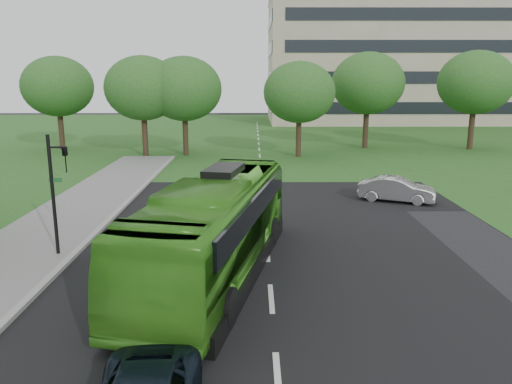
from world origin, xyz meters
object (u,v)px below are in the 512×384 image
at_px(tree_park_d, 368,83).
at_px(traffic_light, 56,187).
at_px(tree_park_e, 476,83).
at_px(bus, 215,228).
at_px(tree_park_b, 184,89).
at_px(tree_park_c, 299,92).
at_px(tree_park_f, 58,87).
at_px(tree_park_a, 143,88).
at_px(office_building, 404,37).
at_px(sedan, 397,189).

distance_m(tree_park_d, traffic_light, 34.22).
relative_size(tree_park_e, bus, 0.77).
relative_size(tree_park_b, tree_park_d, 0.94).
distance_m(tree_park_c, tree_park_f, 21.58).
height_order(tree_park_a, tree_park_b, tree_park_a).
xyz_separation_m(office_building, tree_park_d, (-12.02, -31.11, -6.57)).
xyz_separation_m(office_building, tree_park_b, (-28.24, -35.44, -6.97)).
height_order(tree_park_b, bus, tree_park_b).
bearing_deg(office_building, sedan, -106.01).
relative_size(tree_park_f, traffic_light, 1.86).
bearing_deg(tree_park_e, tree_park_d, 173.87).
relative_size(office_building, tree_park_f, 4.81).
bearing_deg(tree_park_c, tree_park_b, 174.31).
bearing_deg(office_building, traffic_light, -116.02).
distance_m(tree_park_b, traffic_light, 25.12).
bearing_deg(tree_park_c, tree_park_a, 177.68).
bearing_deg(tree_park_a, traffic_light, -85.09).
distance_m(tree_park_b, tree_park_f, 12.11).
bearing_deg(tree_park_c, office_building, 62.75).
distance_m(tree_park_d, tree_park_e, 9.48).
relative_size(tree_park_b, tree_park_f, 0.98).
bearing_deg(sedan, office_building, 5.95).
xyz_separation_m(tree_park_b, tree_park_c, (9.49, -0.95, -0.26)).
bearing_deg(office_building, tree_park_b, -128.54).
xyz_separation_m(tree_park_a, traffic_light, (2.10, -24.50, -2.95)).
xyz_separation_m(tree_park_a, bus, (7.84, -26.10, -3.99)).
bearing_deg(tree_park_e, tree_park_c, -165.21).
bearing_deg(tree_park_d, tree_park_e, -6.13).
bearing_deg(tree_park_c, tree_park_f, 168.98).
xyz_separation_m(tree_park_f, traffic_light, (10.45, -28.10, -3.04)).
xyz_separation_m(tree_park_d, tree_park_f, (-27.89, -1.15, -0.26)).
xyz_separation_m(tree_park_c, traffic_light, (-10.73, -23.98, -2.64)).
xyz_separation_m(office_building, sedan, (-14.91, -51.96, -11.85)).
xyz_separation_m(bus, traffic_light, (-5.74, 1.61, 1.04)).
height_order(office_building, sedan, office_building).
bearing_deg(bus, tree_park_c, 90.91).
xyz_separation_m(bus, sedan, (8.83, 10.01, -0.95)).
height_order(tree_park_d, bus, tree_park_d).
bearing_deg(tree_park_e, sedan, -121.83).
bearing_deg(tree_park_b, bus, -80.36).
bearing_deg(bus, tree_park_e, 66.64).
xyz_separation_m(tree_park_b, tree_park_d, (16.21, 4.33, 0.40)).
height_order(tree_park_a, tree_park_c, tree_park_a).
relative_size(tree_park_e, sedan, 2.24).
bearing_deg(bus, office_building, 80.99).
bearing_deg(tree_park_e, tree_park_a, -172.64).
height_order(tree_park_e, sedan, tree_park_e).
xyz_separation_m(office_building, bus, (-23.73, -61.97, -10.90)).
bearing_deg(tree_park_c, tree_park_e, 14.79).
height_order(office_building, bus, office_building).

